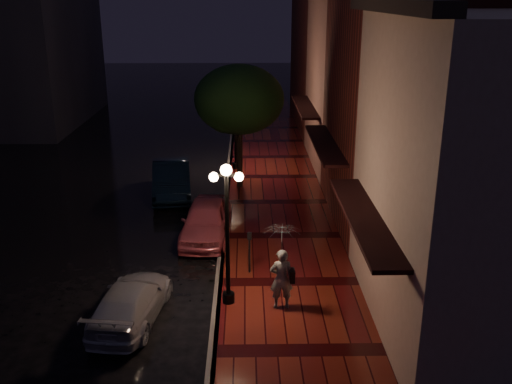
% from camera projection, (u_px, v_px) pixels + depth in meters
% --- Properties ---
extents(ground, '(120.00, 120.00, 0.00)m').
position_uv_depth(ground, '(223.00, 239.00, 21.91)').
color(ground, black).
rests_on(ground, ground).
extents(sidewalk, '(4.50, 60.00, 0.15)m').
position_uv_depth(sidewalk, '(281.00, 237.00, 21.93)').
color(sidewalk, '#400B0C').
rests_on(sidewalk, ground).
extents(curb, '(0.25, 60.00, 0.15)m').
position_uv_depth(curb, '(223.00, 237.00, 21.89)').
color(curb, '#595451').
rests_on(curb, ground).
extents(storefront_near, '(5.00, 8.00, 8.50)m').
position_uv_depth(storefront_near, '(478.00, 182.00, 14.97)').
color(storefront_near, gray).
rests_on(storefront_near, ground).
extents(storefront_mid, '(5.00, 8.00, 11.00)m').
position_uv_depth(storefront_mid, '(402.00, 87.00, 22.12)').
color(storefront_mid, '#511914').
rests_on(storefront_mid, ground).
extents(storefront_far, '(5.00, 8.00, 9.00)m').
position_uv_depth(storefront_far, '(361.00, 83.00, 30.01)').
color(storefront_far, '#8C5951').
rests_on(storefront_far, ground).
extents(storefront_extra, '(5.00, 12.00, 10.00)m').
position_uv_depth(storefront_extra, '(334.00, 54.00, 39.29)').
color(storefront_extra, '#511914').
rests_on(storefront_extra, ground).
extents(streetlamp_near, '(0.96, 0.36, 4.31)m').
position_uv_depth(streetlamp_near, '(227.00, 227.00, 16.35)').
color(streetlamp_near, black).
rests_on(streetlamp_near, sidewalk).
extents(streetlamp_far, '(0.96, 0.36, 4.31)m').
position_uv_depth(streetlamp_far, '(235.00, 123.00, 29.57)').
color(streetlamp_far, black).
rests_on(streetlamp_far, sidewalk).
extents(street_tree, '(4.16, 4.16, 5.80)m').
position_uv_depth(street_tree, '(239.00, 102.00, 26.19)').
color(street_tree, black).
rests_on(street_tree, sidewalk).
extents(pink_car, '(1.99, 4.41, 1.47)m').
position_uv_depth(pink_car, '(206.00, 220.00, 21.80)').
color(pink_car, '#C65161').
rests_on(pink_car, ground).
extents(navy_car, '(2.25, 4.98, 1.58)m').
position_uv_depth(navy_car, '(172.00, 179.00, 26.44)').
color(navy_car, black).
rests_on(navy_car, ground).
extents(silver_car, '(2.16, 4.24, 1.18)m').
position_uv_depth(silver_car, '(131.00, 302.00, 16.29)').
color(silver_car, '#A9A8AF').
rests_on(silver_car, ground).
extents(woman_with_umbrella, '(1.08, 1.10, 2.60)m').
position_uv_depth(woman_with_umbrella, '(282.00, 254.00, 16.32)').
color(woman_with_umbrella, silver).
rests_on(woman_with_umbrella, sidewalk).
extents(parking_meter, '(0.15, 0.12, 1.43)m').
position_uv_depth(parking_meter, '(249.00, 248.00, 18.70)').
color(parking_meter, black).
rests_on(parking_meter, sidewalk).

